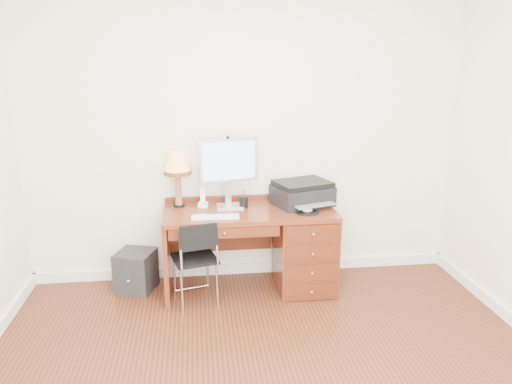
{
  "coord_description": "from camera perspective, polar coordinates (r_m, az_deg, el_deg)",
  "views": [
    {
      "loc": [
        -0.46,
        -2.76,
        2.06
      ],
      "look_at": [
        0.03,
        1.2,
        0.97
      ],
      "focal_mm": 35.0,
      "sensor_mm": 36.0,
      "label": 1
    }
  ],
  "objects": [
    {
      "name": "ground",
      "position": [
        3.48,
        2.01,
        -21.07
      ],
      "size": [
        4.0,
        4.0,
        0.0
      ],
      "primitive_type": "plane",
      "color": "#3E1B0E",
      "rests_on": "ground"
    },
    {
      "name": "room_shell",
      "position": [
        3.97,
        0.55,
        -15.12
      ],
      "size": [
        4.0,
        4.0,
        4.0
      ],
      "color": "white",
      "rests_on": "ground"
    },
    {
      "name": "desk",
      "position": [
        4.55,
        3.31,
        -5.96
      ],
      "size": [
        1.5,
        0.67,
        0.75
      ],
      "color": "maroon",
      "rests_on": "ground"
    },
    {
      "name": "monitor",
      "position": [
        4.41,
        -3.09,
        3.18
      ],
      "size": [
        0.53,
        0.23,
        0.61
      ],
      "rotation": [
        0.0,
        0.0,
        0.24
      ],
      "color": "silver",
      "rests_on": "desk"
    },
    {
      "name": "keyboard",
      "position": [
        4.19,
        -4.67,
        -2.85
      ],
      "size": [
        0.4,
        0.14,
        0.02
      ],
      "primitive_type": "cube",
      "rotation": [
        0.0,
        0.0,
        -0.06
      ],
      "color": "white",
      "rests_on": "desk"
    },
    {
      "name": "mouse_pad",
      "position": [
        4.33,
        5.88,
        -2.22
      ],
      "size": [
        0.21,
        0.21,
        0.04
      ],
      "color": "black",
      "rests_on": "desk"
    },
    {
      "name": "printer",
      "position": [
        4.54,
        5.31,
        -0.13
      ],
      "size": [
        0.59,
        0.52,
        0.22
      ],
      "rotation": [
        0.0,
        0.0,
        0.32
      ],
      "color": "black",
      "rests_on": "desk"
    },
    {
      "name": "leg_lamp",
      "position": [
        4.45,
        -8.98,
        2.89
      ],
      "size": [
        0.24,
        0.24,
        0.5
      ],
      "color": "black",
      "rests_on": "desk"
    },
    {
      "name": "phone",
      "position": [
        4.49,
        -6.08,
        -1.02
      ],
      "size": [
        0.1,
        0.1,
        0.18
      ],
      "rotation": [
        0.0,
        0.0,
        -0.12
      ],
      "color": "white",
      "rests_on": "desk"
    },
    {
      "name": "pen_cup",
      "position": [
        4.45,
        -1.43,
        -1.18
      ],
      "size": [
        0.08,
        0.08,
        0.1
      ],
      "primitive_type": "cylinder",
      "color": "black",
      "rests_on": "desk"
    },
    {
      "name": "chair",
      "position": [
        4.23,
        -7.06,
        -7.11
      ],
      "size": [
        0.43,
        0.43,
        0.75
      ],
      "rotation": [
        0.0,
        0.0,
        0.24
      ],
      "color": "black",
      "rests_on": "ground"
    },
    {
      "name": "equipment_box",
      "position": [
        4.69,
        -13.55,
        -8.74
      ],
      "size": [
        0.4,
        0.4,
        0.36
      ],
      "primitive_type": "cube",
      "rotation": [
        0.0,
        0.0,
        -0.33
      ],
      "color": "black",
      "rests_on": "ground"
    }
  ]
}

